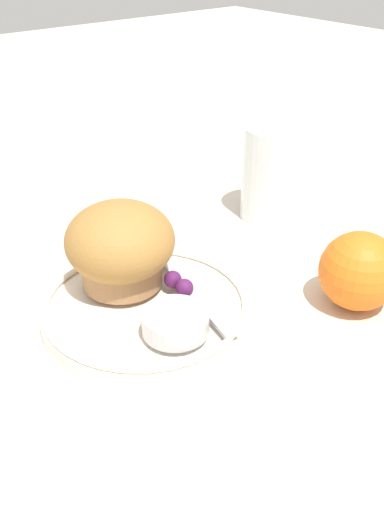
# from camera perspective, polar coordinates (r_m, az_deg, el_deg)

# --- Properties ---
(ground_plane) EXTENTS (3.00, 3.00, 0.00)m
(ground_plane) POSITION_cam_1_polar(r_m,az_deg,el_deg) (0.55, -4.61, -6.03)
(ground_plane) COLOR beige
(plate) EXTENTS (0.20, 0.20, 0.02)m
(plate) POSITION_cam_1_polar(r_m,az_deg,el_deg) (0.54, -4.15, -5.28)
(plate) COLOR silver
(plate) RESTS_ON ground_plane
(muffin) EXTENTS (0.10, 0.10, 0.08)m
(muffin) POSITION_cam_1_polar(r_m,az_deg,el_deg) (0.55, -6.76, 1.13)
(muffin) COLOR #9E7047
(muffin) RESTS_ON plate
(cream_ramekin) EXTENTS (0.06, 0.06, 0.02)m
(cream_ramekin) POSITION_cam_1_polar(r_m,az_deg,el_deg) (0.49, -1.66, -6.56)
(cream_ramekin) COLOR silver
(cream_ramekin) RESTS_ON plate
(berry_pair) EXTENTS (0.03, 0.02, 0.02)m
(berry_pair) POSITION_cam_1_polar(r_m,az_deg,el_deg) (0.54, -1.30, -2.81)
(berry_pair) COLOR #4C194C
(berry_pair) RESTS_ON plate
(butter_knife) EXTENTS (0.17, 0.05, 0.00)m
(butter_knife) POSITION_cam_1_polar(r_m,az_deg,el_deg) (0.55, -0.36, -2.93)
(butter_knife) COLOR #B7B7BC
(butter_knife) RESTS_ON plate
(orange_fruit) EXTENTS (0.08, 0.08, 0.08)m
(orange_fruit) POSITION_cam_1_polar(r_m,az_deg,el_deg) (0.57, 16.37, -1.45)
(orange_fruit) COLOR orange
(orange_fruit) RESTS_ON ground_plane
(juice_glass) EXTENTS (0.08, 0.08, 0.12)m
(juice_glass) POSITION_cam_1_polar(r_m,az_deg,el_deg) (0.71, 8.25, 8.23)
(juice_glass) COLOR silver
(juice_glass) RESTS_ON ground_plane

